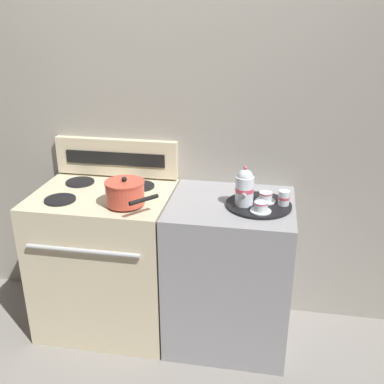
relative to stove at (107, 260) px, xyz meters
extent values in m
plane|color=gray|center=(0.35, 0.00, -0.44)|extent=(6.00, 6.00, 0.00)
cube|color=#9E998E|center=(0.35, 0.33, 0.66)|extent=(6.00, 0.05, 2.20)
cube|color=beige|center=(0.00, 0.00, 0.00)|extent=(0.78, 0.61, 0.88)
cylinder|color=silver|center=(0.00, -0.32, 0.24)|extent=(0.63, 0.02, 0.02)
cylinder|color=black|center=(-0.19, 0.14, 0.44)|extent=(0.17, 0.17, 0.01)
cylinder|color=black|center=(0.19, 0.14, 0.44)|extent=(0.17, 0.17, 0.01)
cylinder|color=black|center=(-0.19, -0.14, 0.44)|extent=(0.17, 0.17, 0.01)
cylinder|color=black|center=(0.19, -0.14, 0.44)|extent=(0.17, 0.17, 0.01)
cube|color=beige|center=(0.00, 0.28, 0.57)|extent=(0.77, 0.05, 0.23)
cube|color=black|center=(0.00, 0.25, 0.57)|extent=(0.63, 0.01, 0.08)
cube|color=#939399|center=(0.75, 0.00, 0.00)|extent=(0.69, 0.61, 0.88)
cylinder|color=#D14C38|center=(0.19, -0.14, 0.51)|extent=(0.21, 0.21, 0.12)
cylinder|color=#D14C38|center=(0.19, -0.14, 0.57)|extent=(0.21, 0.21, 0.01)
sphere|color=black|center=(0.19, -0.14, 0.59)|extent=(0.03, 0.03, 0.03)
cylinder|color=black|center=(0.33, -0.26, 0.53)|extent=(0.13, 0.14, 0.02)
cylinder|color=black|center=(0.89, -0.02, 0.45)|extent=(0.35, 0.35, 0.01)
cylinder|color=silver|center=(0.81, -0.04, 0.53)|extent=(0.10, 0.10, 0.16)
cylinder|color=#C6475B|center=(0.81, -0.04, 0.54)|extent=(0.10, 0.10, 0.02)
sphere|color=silver|center=(0.81, -0.04, 0.61)|extent=(0.08, 0.08, 0.08)
sphere|color=#C6475B|center=(0.81, -0.04, 0.66)|extent=(0.02, 0.02, 0.02)
cone|color=silver|center=(0.81, -0.11, 0.54)|extent=(0.03, 0.07, 0.06)
cylinder|color=silver|center=(0.91, -0.12, 0.46)|extent=(0.11, 0.11, 0.01)
cylinder|color=silver|center=(0.91, -0.12, 0.48)|extent=(0.07, 0.07, 0.05)
cylinder|color=#C6475B|center=(0.91, -0.12, 0.50)|extent=(0.07, 0.07, 0.01)
cylinder|color=silver|center=(0.93, 0.02, 0.46)|extent=(0.11, 0.11, 0.01)
cylinder|color=silver|center=(0.93, 0.02, 0.48)|extent=(0.07, 0.07, 0.05)
cylinder|color=#C6475B|center=(0.93, 0.02, 0.50)|extent=(0.07, 0.07, 0.01)
cylinder|color=silver|center=(1.02, -0.01, 0.49)|extent=(0.06, 0.06, 0.08)
cylinder|color=#C6475B|center=(1.02, -0.01, 0.49)|extent=(0.06, 0.06, 0.01)
camera|label=1|loc=(0.92, -2.24, 1.42)|focal=42.00mm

